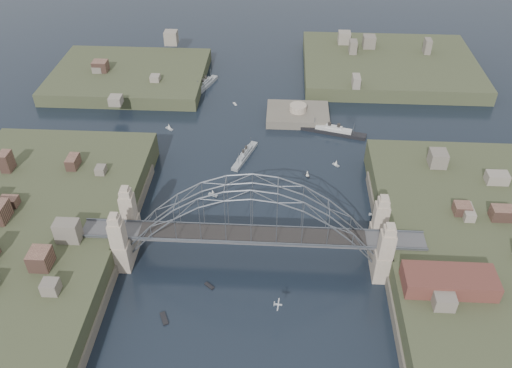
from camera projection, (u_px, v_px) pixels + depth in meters
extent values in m
plane|color=black|center=(252.00, 258.00, 132.74)|extent=(500.00, 500.00, 0.00)
cube|color=#474749|center=(252.00, 236.00, 127.82)|extent=(84.00, 6.00, 0.70)
cube|color=#575D65|center=(251.00, 242.00, 125.12)|extent=(84.00, 0.25, 0.50)
cube|color=#575D65|center=(253.00, 226.00, 129.84)|extent=(84.00, 0.25, 0.50)
cube|color=black|center=(252.00, 234.00, 127.48)|extent=(55.20, 5.20, 0.35)
cube|color=gray|center=(119.00, 242.00, 124.75)|extent=(3.40, 3.40, 17.70)
cube|color=gray|center=(129.00, 215.00, 132.63)|extent=(3.40, 3.40, 17.70)
cube|color=gray|center=(385.00, 253.00, 121.96)|extent=(3.40, 3.40, 17.70)
cube|color=gray|center=(379.00, 224.00, 129.84)|extent=(3.40, 3.40, 17.70)
cube|color=gray|center=(127.00, 242.00, 131.67)|extent=(4.08, 13.80, 8.00)
cube|color=gray|center=(379.00, 252.00, 128.88)|extent=(4.08, 13.80, 8.00)
cube|color=#353B22|center=(27.00, 244.00, 134.07)|extent=(50.00, 90.00, 12.00)
cube|color=#564F43|center=(114.00, 250.00, 133.69)|extent=(6.00, 70.00, 4.00)
cube|color=#353B22|center=(486.00, 262.00, 128.94)|extent=(50.00, 90.00, 12.00)
cube|color=#564F43|center=(394.00, 261.00, 130.55)|extent=(6.00, 70.00, 4.00)
cube|color=#353B22|center=(130.00, 80.00, 209.67)|extent=(60.00, 45.00, 9.00)
cube|color=#353B22|center=(389.00, 70.00, 216.68)|extent=(70.00, 55.00, 9.50)
cube|color=#564F43|center=(297.00, 119.00, 187.64)|extent=(22.00, 16.00, 7.00)
cylinder|color=gray|center=(298.00, 108.00, 184.75)|extent=(6.00, 6.00, 2.40)
cube|color=#592D26|center=(449.00, 281.00, 113.62)|extent=(20.00, 8.00, 4.00)
cube|color=#474749|center=(431.00, 361.00, 108.53)|extent=(4.00, 22.00, 1.40)
cube|color=gray|center=(245.00, 156.00, 167.81)|extent=(7.50, 16.31, 1.47)
cube|color=gray|center=(245.00, 154.00, 167.13)|extent=(4.54, 9.11, 1.10)
cube|color=gray|center=(245.00, 152.00, 166.62)|extent=(2.50, 4.29, 0.73)
cylinder|color=black|center=(243.00, 152.00, 165.39)|extent=(0.79, 0.79, 1.47)
cylinder|color=black|center=(246.00, 148.00, 167.07)|extent=(0.79, 0.79, 1.47)
cylinder|color=#575D65|center=(238.00, 159.00, 162.73)|extent=(0.15, 0.15, 3.67)
cylinder|color=#575D65|center=(251.00, 142.00, 169.95)|extent=(0.15, 0.15, 3.67)
cube|color=gray|center=(205.00, 87.00, 205.43)|extent=(8.53, 17.75, 1.80)
cube|color=gray|center=(205.00, 84.00, 204.60)|extent=(5.16, 9.93, 1.35)
cube|color=gray|center=(204.00, 81.00, 203.98)|extent=(2.83, 4.69, 0.90)
cylinder|color=black|center=(203.00, 81.00, 202.59)|extent=(0.89, 0.89, 1.80)
cylinder|color=black|center=(206.00, 78.00, 204.41)|extent=(0.89, 0.89, 1.80)
cylinder|color=#575D65|center=(198.00, 86.00, 199.73)|extent=(0.18, 0.18, 4.50)
cylinder|color=#575D65|center=(211.00, 74.00, 207.55)|extent=(0.18, 0.18, 4.50)
cube|color=black|center=(333.00, 132.00, 179.10)|extent=(22.48, 8.83, 1.63)
cube|color=#B9B9B5|center=(334.00, 129.00, 178.35)|extent=(12.53, 5.45, 1.23)
cube|color=#B9B9B5|center=(334.00, 127.00, 177.78)|extent=(5.86, 3.09, 0.82)
cylinder|color=black|center=(329.00, 124.00, 177.73)|extent=(1.10, 1.10, 1.63)
cylinder|color=black|center=(339.00, 126.00, 176.95)|extent=(1.10, 1.10, 1.63)
cylinder|color=#575D65|center=(315.00, 123.00, 179.14)|extent=(0.16, 0.16, 4.08)
cylinder|color=#575D65|center=(354.00, 129.00, 175.79)|extent=(0.16, 0.16, 4.08)
cube|color=silver|center=(278.00, 305.00, 113.81)|extent=(1.75, 0.45, 0.30)
cube|color=silver|center=(278.00, 304.00, 113.78)|extent=(0.56, 3.48, 0.07)
cube|color=silver|center=(274.00, 304.00, 113.81)|extent=(0.25, 1.09, 0.38)
cube|color=#B9B9B5|center=(213.00, 195.00, 152.66)|extent=(2.96, 1.97, 0.45)
cylinder|color=#575D65|center=(213.00, 192.00, 152.01)|extent=(0.08, 0.08, 2.20)
cone|color=silver|center=(213.00, 192.00, 152.01)|extent=(1.53, 1.41, 1.92)
cube|color=#B9B9B5|center=(307.00, 176.00, 159.98)|extent=(1.55, 1.86, 0.45)
cylinder|color=#575D65|center=(307.00, 173.00, 159.34)|extent=(0.08, 0.08, 2.20)
cone|color=silver|center=(307.00, 173.00, 159.34)|extent=(1.53, 1.59, 1.92)
cube|color=#B9B9B5|center=(209.00, 286.00, 125.35)|extent=(2.66, 2.42, 0.45)
cube|color=#B9B9B5|center=(336.00, 165.00, 164.41)|extent=(2.25, 2.22, 0.45)
cylinder|color=#575D65|center=(336.00, 162.00, 163.76)|extent=(0.08, 0.08, 2.20)
cone|color=silver|center=(336.00, 162.00, 163.76)|extent=(1.59, 1.58, 1.92)
cube|color=#B9B9B5|center=(169.00, 129.00, 181.40)|extent=(2.99, 2.70, 0.45)
cylinder|color=#575D65|center=(169.00, 126.00, 180.76)|extent=(0.08, 0.08, 2.20)
cone|color=silver|center=(169.00, 126.00, 180.76)|extent=(1.59, 1.56, 1.92)
cube|color=#B9B9B5|center=(242.00, 154.00, 169.11)|extent=(1.26, 1.87, 0.45)
cube|color=#B9B9B5|center=(235.00, 104.00, 195.20)|extent=(1.69, 2.23, 0.45)
cube|color=#B9B9B5|center=(373.00, 215.00, 145.72)|extent=(2.43, 1.22, 0.45)
cube|color=#B9B9B5|center=(164.00, 319.00, 117.79)|extent=(2.61, 3.76, 0.45)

